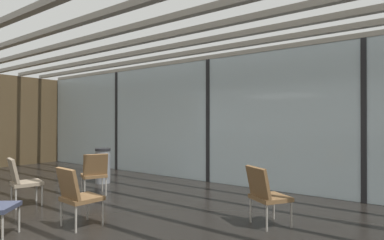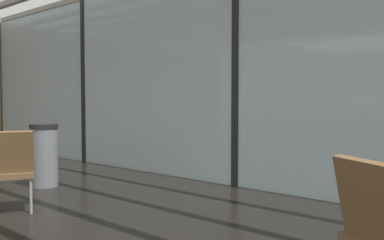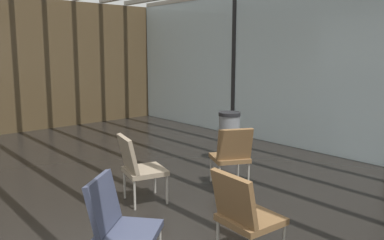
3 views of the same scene
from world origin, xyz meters
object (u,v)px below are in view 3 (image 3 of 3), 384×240
lounge_chair_1 (244,212)px  lounge_chair_6 (232,153)px  lounge_chair_2 (118,221)px  trash_bin (229,137)px  lounge_chair_0 (138,165)px

lounge_chair_1 → lounge_chair_6: (-1.43, 1.37, 0.00)m
lounge_chair_2 → trash_bin: size_ratio=1.01×
lounge_chair_2 → trash_bin: bearing=-10.4°
lounge_chair_1 → lounge_chair_6: bearing=-38.8°
lounge_chair_2 → lounge_chair_6: same height
lounge_chair_1 → trash_bin: (-2.37, 2.31, -0.06)m
lounge_chair_2 → lounge_chair_1: bearing=-70.2°
lounge_chair_1 → lounge_chair_0: bearing=2.3°
lounge_chair_1 → trash_bin: bearing=-39.3°
lounge_chair_1 → lounge_chair_2: bearing=64.2°
lounge_chair_0 → lounge_chair_2: bearing=155.8°
trash_bin → lounge_chair_2: bearing=-60.8°
lounge_chair_6 → trash_bin: bearing=-107.2°
trash_bin → lounge_chair_1: bearing=-44.2°
lounge_chair_1 → trash_bin: size_ratio=1.01×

